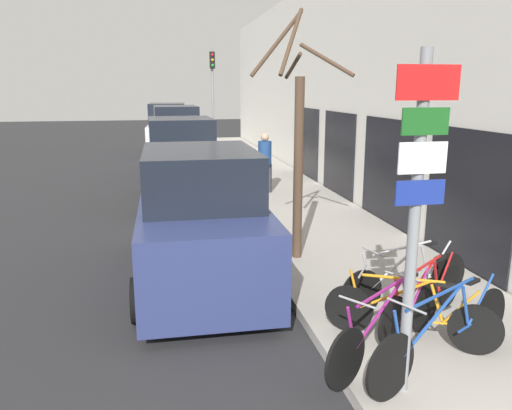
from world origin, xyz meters
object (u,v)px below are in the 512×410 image
bicycle_2 (409,314)px  signpost (416,211)px  street_tree (298,149)px  pedestrian_near (265,159)px  parked_car_3 (168,131)px  traffic_light (213,90)px  parked_car_1 (181,164)px  bicycle_1 (390,325)px  bicycle_4 (407,280)px  bicycle_0 (445,334)px  parked_car_2 (176,143)px  parked_car_0 (200,221)px  bicycle_3 (424,297)px

bicycle_2 → signpost: bearing=-176.6°
street_tree → pedestrian_near: bearing=83.6°
parked_car_3 → traffic_light: traffic_light is taller
bicycle_2 → traffic_light: traffic_light is taller
bicycle_2 → parked_car_1: parked_car_1 is taller
traffic_light → bicycle_2: bearing=-87.7°
signpost → bicycle_1: (0.13, 0.62, -1.47)m
bicycle_4 → pedestrian_near: (-0.31, 7.99, 0.61)m
pedestrian_near → street_tree: 5.81m
pedestrian_near → street_tree: size_ratio=0.41×
bicycle_4 → parked_car_1: 8.38m
parked_car_1 → bicycle_2: bearing=-77.1°
bicycle_0 → pedestrian_near: bearing=-26.4°
parked_car_3 → pedestrian_near: bearing=-74.3°
parked_car_2 → traffic_light: (1.56, 1.40, 1.92)m
parked_car_3 → bicycle_2: bearing=-80.3°
bicycle_0 → bicycle_4: 1.60m
traffic_light → pedestrian_near: bearing=-83.3°
bicycle_4 → parked_car_1: parked_car_1 is taller
bicycle_0 → parked_car_3: bearing=-19.3°
bicycle_4 → bicycle_2: bearing=138.9°
traffic_light → signpost: bearing=-89.7°
parked_car_0 → traffic_light: 12.82m
traffic_light → parked_car_2: bearing=-138.0°
bicycle_3 → street_tree: 3.37m
street_tree → traffic_light: traffic_light is taller
bicycle_4 → parked_car_0: 3.32m
signpost → street_tree: size_ratio=0.78×
parked_car_0 → bicycle_3: bearing=-42.4°
bicycle_4 → street_tree: 2.94m
bicycle_3 → parked_car_2: bearing=-23.8°
bicycle_0 → bicycle_1: bicycle_0 is taller
bicycle_0 → bicycle_2: bicycle_0 is taller
bicycle_4 → parked_car_0: bearing=39.0°
parked_car_2 → traffic_light: size_ratio=0.98×
bicycle_4 → parked_car_0: (-2.67, 1.91, 0.47)m
bicycle_1 → bicycle_3: bicycle_1 is taller
bicycle_2 → parked_car_0: (-2.22, 2.87, 0.49)m
parked_car_2 → pedestrian_near: size_ratio=2.54×
parked_car_0 → parked_car_3: size_ratio=0.96×
bicycle_1 → traffic_light: 15.88m
bicycle_2 → parked_car_0: bearing=71.5°
bicycle_2 → bicycle_1: bearing=158.4°
parked_car_3 → street_tree: size_ratio=1.14×
bicycle_1 → street_tree: street_tree is taller
parked_car_3 → street_tree: 16.89m
bicycle_2 → street_tree: 3.65m
signpost → pedestrian_near: signpost is taller
bicycle_1 → parked_car_1: size_ratio=0.46×
street_tree → bicycle_1: bearing=-88.3°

